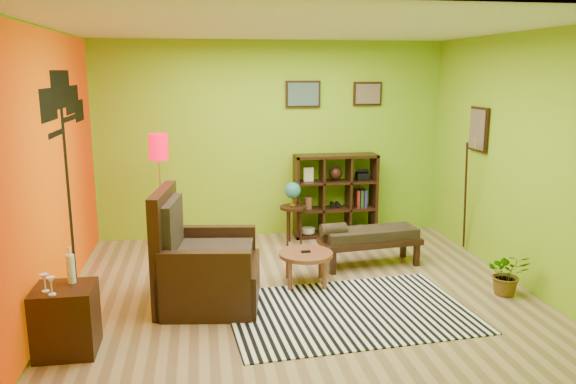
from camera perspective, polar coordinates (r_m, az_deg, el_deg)
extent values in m
plane|color=tan|center=(6.29, 1.08, -9.96)|extent=(5.00, 5.00, 0.00)
cube|color=#87C019|center=(8.11, -1.67, 5.30)|extent=(5.00, 0.04, 2.80)
cube|color=#87C019|center=(3.76, 7.15, -2.85)|extent=(5.00, 0.04, 2.80)
cube|color=#87C019|center=(6.00, -23.10, 1.90)|extent=(0.04, 4.50, 2.80)
cube|color=#87C019|center=(6.80, 22.38, 3.06)|extent=(0.04, 4.50, 2.80)
cube|color=white|center=(5.84, 1.19, 16.41)|extent=(5.00, 4.50, 0.04)
cube|color=#F55700|center=(6.00, -22.92, 1.91)|extent=(0.01, 4.45, 2.75)
cube|color=black|center=(6.58, -21.39, -0.24)|extent=(0.01, 0.14, 2.10)
cube|color=black|center=(5.97, -23.14, 8.15)|extent=(0.01, 0.65, 0.32)
cube|color=black|center=(6.50, -22.07, 9.64)|extent=(0.01, 0.85, 0.40)
cube|color=black|center=(6.99, -21.08, 8.76)|extent=(0.01, 0.70, 0.32)
cube|color=black|center=(7.34, -20.43, 7.75)|extent=(0.01, 0.50, 0.26)
cube|color=black|center=(8.10, 1.54, 9.91)|extent=(0.50, 0.03, 0.38)
cube|color=#507165|center=(8.07, 1.57, 9.90)|extent=(0.44, 0.01, 0.32)
cube|color=black|center=(8.32, 8.08, 9.85)|extent=(0.42, 0.03, 0.34)
cube|color=#846E53|center=(8.30, 8.13, 9.85)|extent=(0.36, 0.01, 0.28)
cube|color=black|center=(7.53, 18.81, 6.05)|extent=(0.03, 0.44, 0.56)
cube|color=#846E53|center=(7.52, 18.64, 6.05)|extent=(0.01, 0.38, 0.50)
cylinder|color=black|center=(7.61, 17.57, -0.46)|extent=(0.23, 0.34, 1.46)
cone|color=silver|center=(7.36, 18.45, 4.92)|extent=(0.08, 0.09, 0.16)
cube|color=white|center=(5.79, 6.22, -11.96)|extent=(2.51, 1.79, 0.01)
cylinder|color=brown|center=(6.35, 1.82, -6.33)|extent=(0.61, 0.61, 0.04)
cylinder|color=brown|center=(6.61, 3.32, -7.30)|extent=(0.05, 0.05, 0.33)
cylinder|color=brown|center=(6.58, -0.02, -7.39)|extent=(0.05, 0.05, 0.33)
cylinder|color=brown|center=(6.26, 3.74, -8.47)|extent=(0.05, 0.05, 0.33)
cylinder|color=brown|center=(6.22, 0.20, -8.56)|extent=(0.05, 0.05, 0.33)
cube|color=black|center=(6.34, 1.82, -6.06)|extent=(0.10, 0.04, 0.02)
cube|color=black|center=(5.94, -7.80, -9.15)|extent=(1.10, 1.08, 0.44)
cube|color=black|center=(5.88, -12.42, -5.54)|extent=(0.24, 0.96, 1.21)
cube|color=black|center=(5.47, -8.41, -9.58)|extent=(0.89, 0.23, 0.71)
cube|color=black|center=(6.31, -7.35, -6.54)|extent=(0.89, 0.23, 0.71)
cube|color=#DDB171|center=(5.83, -7.56, -6.43)|extent=(0.87, 0.85, 0.15)
cube|color=#DDB171|center=(5.80, -11.66, -3.48)|extent=(0.20, 0.71, 0.55)
cube|color=black|center=(5.25, -21.61, -11.98)|extent=(0.50, 0.45, 0.59)
cylinder|color=white|center=(5.18, -21.20, -7.29)|extent=(0.07, 0.07, 0.25)
cylinder|color=white|center=(5.14, -21.33, -5.66)|extent=(0.02, 0.02, 0.07)
cylinder|color=white|center=(5.10, -23.40, -9.23)|extent=(0.06, 0.06, 0.01)
cylinder|color=white|center=(5.08, -23.45, -8.71)|extent=(0.01, 0.01, 0.09)
cone|color=white|center=(5.06, -23.51, -7.96)|extent=(0.07, 0.07, 0.06)
cylinder|color=white|center=(5.01, -22.84, -9.57)|extent=(0.06, 0.06, 0.01)
cylinder|color=white|center=(4.99, -22.88, -9.03)|extent=(0.01, 0.01, 0.09)
cone|color=white|center=(4.97, -22.95, -8.28)|extent=(0.07, 0.07, 0.06)
cylinder|color=silver|center=(7.47, -12.51, -6.51)|extent=(0.24, 0.24, 0.03)
cylinder|color=silver|center=(7.27, -12.77, -1.00)|extent=(0.02, 0.02, 1.50)
cylinder|color=#EF001B|center=(7.15, -13.04, 4.49)|extent=(0.23, 0.23, 0.33)
cylinder|color=black|center=(7.76, 0.48, -1.59)|extent=(0.36, 0.36, 0.04)
cylinder|color=black|center=(7.82, 1.33, -3.55)|extent=(0.03, 0.03, 0.50)
cylinder|color=black|center=(7.93, 0.15, -3.30)|extent=(0.03, 0.03, 0.50)
cylinder|color=black|center=(7.74, -0.05, -3.70)|extent=(0.03, 0.03, 0.50)
cylinder|color=gold|center=(7.75, 0.48, -1.33)|extent=(0.09, 0.09, 0.02)
cylinder|color=gold|center=(7.74, 0.48, -0.94)|extent=(0.01, 0.01, 0.09)
sphere|color=#135CB2|center=(7.71, 0.48, 0.17)|extent=(0.23, 0.23, 0.23)
cube|color=black|center=(8.08, 0.82, -0.49)|extent=(0.04, 0.35, 1.20)
cube|color=black|center=(8.35, 8.69, -0.21)|extent=(0.04, 0.35, 1.20)
cube|color=black|center=(8.34, 4.75, -4.24)|extent=(1.20, 0.35, 0.04)
cube|color=black|center=(8.09, 4.89, 3.67)|extent=(1.20, 0.35, 0.04)
cube|color=black|center=(8.15, 3.45, -0.39)|extent=(0.03, 0.33, 1.12)
cube|color=black|center=(8.24, 6.17, -0.30)|extent=(0.03, 0.33, 1.12)
cube|color=black|center=(8.24, 4.80, -1.70)|extent=(1.12, 0.33, 0.03)
cube|color=black|center=(8.15, 4.85, 1.03)|extent=(1.12, 0.33, 0.03)
cylinder|color=beige|center=(8.23, 2.05, -3.91)|extent=(0.20, 0.20, 0.07)
sphere|color=black|center=(8.13, 4.86, 1.93)|extent=(0.20, 0.20, 0.20)
cube|color=black|center=(8.24, 7.56, 1.58)|extent=(0.18, 0.15, 0.10)
cylinder|color=black|center=(8.21, 4.53, -1.24)|extent=(0.06, 0.12, 0.06)
cylinder|color=black|center=(8.23, 5.08, -1.22)|extent=(0.06, 0.12, 0.06)
ellipsoid|color=#384C26|center=(8.42, 7.41, -3.58)|extent=(0.18, 0.18, 0.09)
cylinder|color=brown|center=(8.13, 2.07, -1.13)|extent=(0.12, 0.12, 0.18)
cube|color=beige|center=(8.04, 2.09, 1.78)|extent=(0.14, 0.03, 0.20)
cube|color=maroon|center=(8.29, 7.03, -0.67)|extent=(0.04, 0.18, 0.26)
cube|color=#1E4C1E|center=(8.30, 7.40, -0.66)|extent=(0.04, 0.18, 0.26)
cube|color=navy|center=(8.32, 7.76, -0.64)|extent=(0.04, 0.18, 0.26)
cube|color=black|center=(7.03, 8.34, -4.97)|extent=(1.29, 0.59, 0.07)
cube|color=#DDB171|center=(7.01, 8.37, -4.21)|extent=(1.19, 0.52, 0.12)
cylinder|color=#DDB171|center=(6.80, 4.62, -3.84)|extent=(0.33, 0.20, 0.16)
cube|color=black|center=(7.47, 11.63, -5.47)|extent=(0.07, 0.07, 0.28)
cube|color=black|center=(7.05, 3.59, -6.31)|extent=(0.07, 0.07, 0.28)
cube|color=black|center=(7.17, 12.93, -6.27)|extent=(0.07, 0.07, 0.28)
cube|color=black|center=(6.73, 4.59, -7.22)|extent=(0.07, 0.07, 0.28)
imported|color=#26661E|center=(6.55, 21.36, -8.14)|extent=(0.56, 0.59, 0.37)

